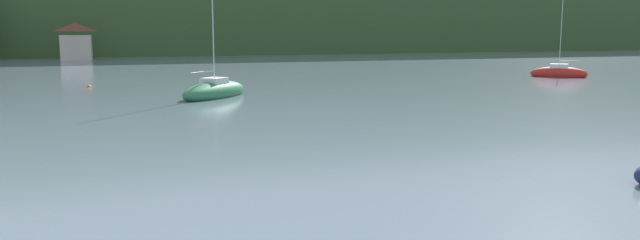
# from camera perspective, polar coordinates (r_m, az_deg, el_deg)

# --- Properties ---
(wooded_hillside) EXTENTS (352.00, 69.87, 52.56)m
(wooded_hillside) POSITION_cam_1_polar(r_m,az_deg,el_deg) (145.81, -23.40, 9.48)
(wooded_hillside) COLOR #38562D
(wooded_hillside) RESTS_ON ground_plane
(shore_building_westcentral) EXTENTS (4.48, 3.76, 5.47)m
(shore_building_westcentral) POSITION_cam_1_polar(r_m,az_deg,el_deg) (98.60, -21.74, 6.77)
(shore_building_westcentral) COLOR beige
(shore_building_westcentral) RESTS_ON ground_plane
(sailboat_far_0) EXTENTS (5.16, 4.54, 8.26)m
(sailboat_far_0) POSITION_cam_1_polar(r_m,az_deg,el_deg) (64.03, 21.31, 4.08)
(sailboat_far_0) COLOR red
(sailboat_far_0) RESTS_ON ground_plane
(sailboat_far_1) EXTENTS (6.09, 6.39, 10.01)m
(sailboat_far_1) POSITION_cam_1_polar(r_m,az_deg,el_deg) (43.05, -9.77, 2.64)
(sailboat_far_1) COLOR #2D754C
(sailboat_far_1) RESTS_ON ground_plane
(mooring_buoy_near) EXTENTS (0.41, 0.41, 0.41)m
(mooring_buoy_near) POSITION_cam_1_polar(r_m,az_deg,el_deg) (52.91, -20.68, 2.87)
(mooring_buoy_near) COLOR orange
(mooring_buoy_near) RESTS_ON ground_plane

